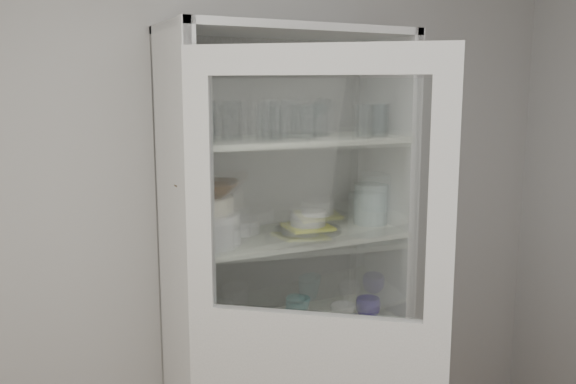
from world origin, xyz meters
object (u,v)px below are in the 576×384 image
goblet_3 (322,114)px  measuring_cups (262,333)px  yellow_trivet (308,227)px  white_canister (221,318)px  cream_bowl (207,205)px  terracotta_bowl (207,189)px  plate_stack_back (238,226)px  white_ramekin (308,218)px  goblet_1 (227,119)px  grey_bowl_stack (371,204)px  pantry_cabinet (282,301)px  mug_blue (368,307)px  glass_platter (308,230)px  goblet_0 (189,118)px  plate_stack_front (208,229)px  mug_white (343,315)px  teal_jar (295,309)px  mug_teal (299,308)px  cupboard_door (315,376)px  goblet_2 (319,116)px

goblet_3 → measuring_cups: bearing=-154.7°
yellow_trivet → white_canister: size_ratio=1.37×
cream_bowl → terracotta_bowl: size_ratio=0.84×
goblet_3 → plate_stack_back: goblet_3 is taller
terracotta_bowl → white_ramekin: (0.45, 0.02, -0.16)m
white_canister → goblet_1: bearing=49.1°
grey_bowl_stack → pantry_cabinet: bearing=170.6°
cream_bowl → white_ramekin: size_ratio=1.37×
plate_stack_back → mug_blue: size_ratio=1.70×
glass_platter → goblet_0: bearing=166.4°
mug_blue → measuring_cups: 0.52m
glass_platter → grey_bowl_stack: size_ratio=1.58×
yellow_trivet → pantry_cabinet: bearing=132.4°
yellow_trivet → white_ramekin: size_ratio=1.23×
goblet_0 → glass_platter: (0.47, -0.11, -0.48)m
plate_stack_front → measuring_cups: (0.20, -0.05, -0.44)m
goblet_0 → plate_stack_front: (0.02, -0.13, -0.42)m
glass_platter → mug_white: glass_platter is taller
teal_jar → goblet_0: bearing=170.3°
grey_bowl_stack → cream_bowl: bearing=-177.0°
pantry_cabinet → goblet_1: pantry_cabinet is taller
grey_bowl_stack → mug_white: 0.51m
plate_stack_back → yellow_trivet: plate_stack_back is taller
pantry_cabinet → glass_platter: (0.08, -0.09, 0.33)m
goblet_1 → mug_white: (0.41, -0.25, -0.83)m
teal_jar → grey_bowl_stack: bearing=-2.9°
plate_stack_front → teal_jar: 0.59m
teal_jar → yellow_trivet: bearing=-45.9°
mug_white → mug_teal: bearing=105.1°
yellow_trivet → goblet_0: bearing=166.4°
cupboard_door → yellow_trivet: cupboard_door is taller
goblet_0 → mug_teal: 0.96m
pantry_cabinet → glass_platter: bearing=-47.6°
plate_stack_back → white_canister: plate_stack_back is taller
terracotta_bowl → teal_jar: (0.41, 0.06, -0.57)m
mug_blue → mug_teal: (-0.28, 0.12, 0.00)m
white_ramekin → teal_jar: bearing=134.1°
plate_stack_back → white_canister: 0.39m
pantry_cabinet → goblet_3: (0.20, 0.01, 0.81)m
plate_stack_front → mug_blue: size_ratio=2.33×
goblet_0 → plate_stack_front: bearing=-81.4°
grey_bowl_stack → measuring_cups: bearing=-170.8°
pantry_cabinet → goblet_3: 0.84m
goblet_2 → mug_white: (-0.01, -0.24, -0.83)m
goblet_2 → mug_white: goblet_2 is taller
cupboard_door → mug_blue: size_ratio=18.31×
plate_stack_front → goblet_2: bearing=14.4°
goblet_0 → grey_bowl_stack: goblet_0 is taller
terracotta_bowl → white_canister: bearing=44.1°
goblet_1 → teal_jar: 0.87m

